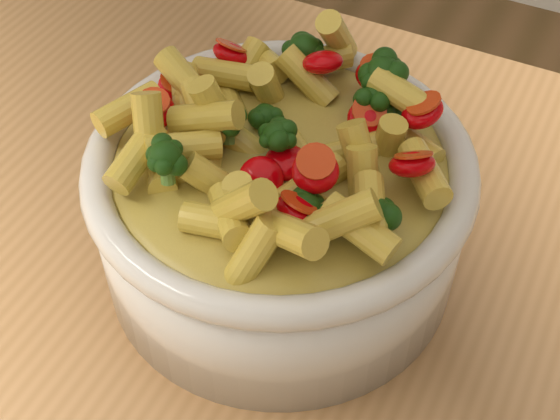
% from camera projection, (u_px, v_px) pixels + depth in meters
% --- Properties ---
extents(table, '(1.20, 0.80, 0.90)m').
position_uv_depth(table, '(203.00, 380.00, 0.64)').
color(table, '#AA7849').
rests_on(table, ground).
extents(serving_bowl, '(0.27, 0.27, 0.12)m').
position_uv_depth(serving_bowl, '(280.00, 209.00, 0.56)').
color(serving_bowl, silver).
rests_on(serving_bowl, table).
extents(pasta_salad, '(0.21, 0.21, 0.05)m').
position_uv_depth(pasta_salad, '(280.00, 134.00, 0.50)').
color(pasta_salad, '#E1C147').
rests_on(pasta_salad, serving_bowl).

